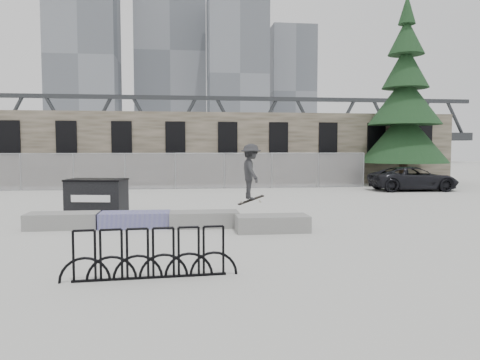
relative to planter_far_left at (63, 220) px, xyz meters
name	(u,v)px	position (x,y,z in m)	size (l,w,h in m)	color
ground	(170,226)	(3.05, 0.00, -0.25)	(120.00, 120.00, 0.00)	#B1B1AC
stone_wall	(176,149)	(3.05, 16.24, 2.01)	(36.00, 2.58, 4.50)	brown
chainlink_fence	(175,171)	(3.05, 12.50, 0.79)	(22.06, 0.06, 2.02)	gray
planter_far_left	(63,220)	(0.00, 0.00, 0.00)	(2.00, 0.90, 0.45)	gray
planter_center_left	(135,219)	(2.06, -0.09, 0.00)	(2.00, 0.90, 0.45)	#312F8F
planter_center_right	(204,218)	(4.06, -0.23, 0.00)	(2.00, 0.90, 0.45)	gray
planter_offset	(272,223)	(5.89, -1.23, 0.00)	(2.00, 0.90, 0.45)	gray
dumpster	(97,197)	(0.54, 2.43, 0.39)	(2.09, 1.49, 1.26)	black
bike_rack	(151,254)	(2.86, -5.55, 0.19)	(3.14, 0.26, 0.90)	black
spruce_tree	(405,110)	(16.89, 13.27, 4.34)	(5.30, 5.30, 11.50)	#38281E
skyline_towers	(175,65)	(2.05, 93.82, 20.55)	(58.00, 28.00, 48.00)	slate
truss_bridge	(247,135)	(13.05, 55.00, 3.88)	(70.00, 3.00, 9.80)	#2D3033
suv	(413,179)	(15.84, 9.96, 0.40)	(2.14, 4.64, 1.29)	black
skateboarder	(251,172)	(5.44, -0.25, 1.37)	(0.79, 1.11, 1.80)	#292A2C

